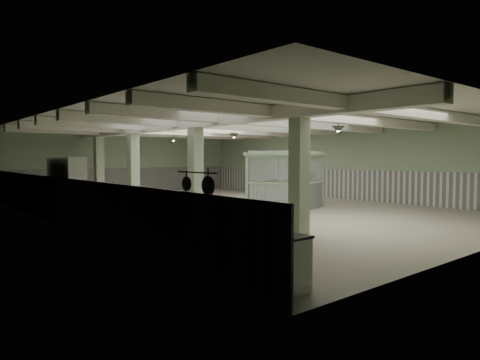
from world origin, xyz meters
TOP-DOWN VIEW (x-y plane):
  - floor at (0.00, 0.00)m, footprint 20.00×20.00m
  - ceiling at (0.00, 0.00)m, footprint 14.00×20.00m
  - wall_back at (0.00, 10.00)m, footprint 14.00×0.02m
  - wall_left at (-7.00, 0.00)m, footprint 0.02×20.00m
  - wall_right at (7.00, 0.00)m, footprint 0.02×20.00m
  - wainscot_left at (-6.97, 0.00)m, footprint 0.05×19.90m
  - wainscot_right at (6.97, 0.00)m, footprint 0.05×19.90m
  - wainscot_back at (0.00, 9.97)m, footprint 13.90×0.05m
  - girder at (-2.50, 0.00)m, footprint 0.45×19.90m
  - beam_a at (0.00, -7.50)m, footprint 13.90×0.35m
  - beam_b at (0.00, -5.00)m, footprint 13.90×0.35m
  - beam_c at (0.00, -2.50)m, footprint 13.90×0.35m
  - beam_d at (0.00, 0.00)m, footprint 13.90×0.35m
  - beam_e at (0.00, 2.50)m, footprint 13.90×0.35m
  - beam_f at (0.00, 5.00)m, footprint 13.90×0.35m
  - beam_g at (0.00, 7.50)m, footprint 13.90×0.35m
  - column_a at (-2.50, -6.00)m, footprint 0.42×0.42m
  - column_b at (-2.50, -1.00)m, footprint 0.42×0.42m
  - column_c at (-2.50, 4.00)m, footprint 0.42×0.42m
  - column_d at (-2.50, 8.00)m, footprint 0.42×0.42m
  - hook_rail at (-6.93, -7.60)m, footprint 0.02×1.20m
  - pendant_front at (0.50, -5.00)m, footprint 0.44×0.44m
  - pendant_mid at (0.50, 0.50)m, footprint 0.44×0.44m
  - pendant_back at (0.50, 5.50)m, footprint 0.44×0.44m
  - prep_counter at (-6.54, -7.00)m, footprint 0.90×5.17m
  - pitcher_near at (-6.46, -8.62)m, footprint 0.27×0.29m
  - pitcher_far at (-6.39, -7.45)m, footprint 0.26×0.27m
  - veg_colander at (-6.36, -6.78)m, footprint 0.55×0.55m
  - orange_bowl at (-6.52, -9.23)m, footprint 0.35×0.35m
  - skillet_near at (-6.88, -7.88)m, footprint 0.04×0.33m
  - skillet_far at (-6.88, -7.21)m, footprint 0.04×0.27m
  - walkin_cooler at (-6.62, 0.28)m, footprint 1.06×2.25m
  - guard_booth at (1.77, -1.39)m, footprint 3.51×3.23m
  - filing_cabinet at (3.56, -0.92)m, footprint 0.70×0.81m

SIDE VIEW (x-z plane):
  - floor at x=0.00m, z-range 0.00..0.00m
  - prep_counter at x=-6.54m, z-range 0.01..0.92m
  - filing_cabinet at x=3.56m, z-range 0.00..1.48m
  - wainscot_left at x=-6.97m, z-range 0.00..1.50m
  - wainscot_right at x=6.97m, z-range 0.00..1.50m
  - wainscot_back at x=0.00m, z-range 0.00..1.50m
  - orange_bowl at x=-6.52m, z-range 0.90..1.00m
  - veg_colander at x=-6.36m, z-range 0.90..1.12m
  - walkin_cooler at x=-6.62m, z-range 0.00..2.06m
  - pitcher_far at x=-6.39m, z-range 0.90..1.18m
  - pitcher_near at x=-6.46m, z-range 0.90..1.19m
  - guard_booth at x=1.77m, z-range 0.42..2.81m
  - skillet_near at x=-6.88m, z-range 1.46..1.80m
  - skillet_far at x=-6.88m, z-range 1.50..1.76m
  - wall_back at x=0.00m, z-range 0.00..3.60m
  - wall_left at x=-7.00m, z-range 0.00..3.60m
  - wall_right at x=7.00m, z-range 0.00..3.60m
  - column_a at x=-2.50m, z-range 0.00..3.60m
  - column_b at x=-2.50m, z-range 0.00..3.60m
  - column_c at x=-2.50m, z-range 0.00..3.60m
  - column_d at x=-2.50m, z-range 0.00..3.60m
  - hook_rail at x=-6.93m, z-range 1.84..1.86m
  - pendant_front at x=0.50m, z-range 2.94..3.16m
  - pendant_mid at x=0.50m, z-range 2.94..3.16m
  - pendant_back at x=0.50m, z-range 2.94..3.16m
  - girder at x=-2.50m, z-range 3.18..3.58m
  - beam_a at x=0.00m, z-range 3.26..3.58m
  - beam_b at x=0.00m, z-range 3.26..3.58m
  - beam_c at x=0.00m, z-range 3.26..3.58m
  - beam_d at x=0.00m, z-range 3.26..3.58m
  - beam_e at x=0.00m, z-range 3.26..3.58m
  - beam_f at x=0.00m, z-range 3.26..3.58m
  - beam_g at x=0.00m, z-range 3.26..3.58m
  - ceiling at x=0.00m, z-range 3.59..3.61m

